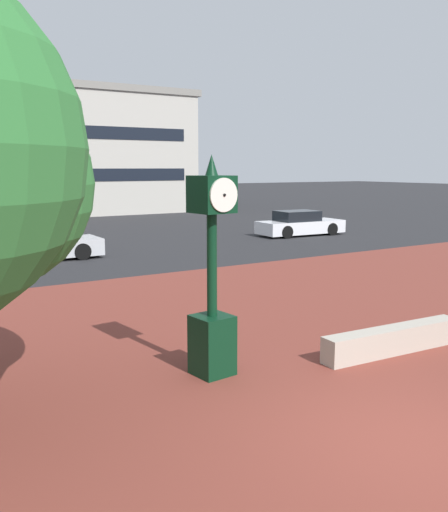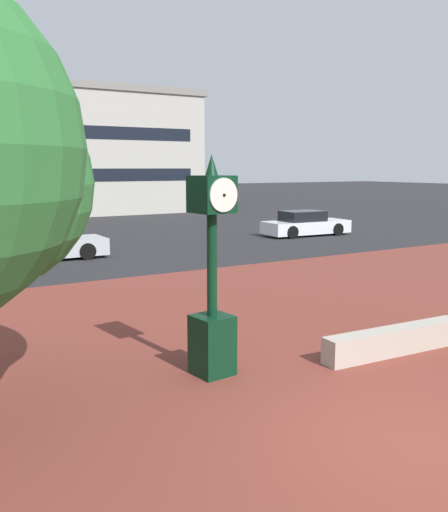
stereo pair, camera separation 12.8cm
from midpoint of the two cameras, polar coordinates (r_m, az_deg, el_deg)
The scene contains 7 objects.
ground_plane at distance 7.87m, azimuth 18.20°, elevation -17.76°, with size 200.00×200.00×0.00m, color #262628.
plaza_brick_paving at distance 10.70m, azimuth 0.99°, elevation -9.96°, with size 44.00×16.16×0.01m, color brown.
planter_wall at distance 11.16m, azimuth 16.63°, elevation -8.22°, with size 3.20×0.40×0.50m, color #ADA393.
street_clock at distance 9.29m, azimuth -1.63°, elevation -2.87°, with size 0.67×0.72×3.70m.
car_street_near at distance 29.20m, azimuth 7.61°, elevation 3.23°, with size 4.67×2.03×1.28m.
car_street_mid at distance 22.32m, azimuth -18.72°, elevation 1.05°, with size 4.61×1.92×1.28m.
civic_building at distance 46.09m, azimuth -21.18°, elevation 9.96°, with size 26.11×13.38×9.39m.
Camera 1 is at (-5.56, -4.38, 3.49)m, focal length 39.11 mm.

